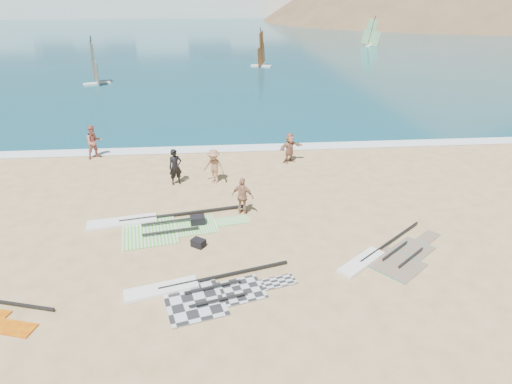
{
  "coord_description": "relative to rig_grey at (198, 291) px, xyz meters",
  "views": [
    {
      "loc": [
        -0.99,
        -12.11,
        8.62
      ],
      "look_at": [
        0.41,
        4.0,
        1.0
      ],
      "focal_mm": 30.0,
      "sensor_mm": 36.0,
      "label": 1
    }
  ],
  "objects": [
    {
      "name": "ground",
      "position": [
        1.86,
        1.14,
        -0.05
      ],
      "size": [
        300.0,
        300.0,
        0.0
      ],
      "primitive_type": "plane",
      "color": "tan",
      "rests_on": "ground"
    },
    {
      "name": "gear_bag_near",
      "position": [
        -0.17,
        4.37,
        0.14
      ],
      "size": [
        0.64,
        0.5,
        0.37
      ],
      "primitive_type": "cube",
      "rotation": [
        0.0,
        0.0,
        0.15
      ],
      "color": "black",
      "rests_on": "ground"
    },
    {
      "name": "windsurfer_left",
      "position": [
        -11.47,
        34.31,
        1.3
      ],
      "size": [
        2.66,
        2.89,
        4.73
      ],
      "rotation": [
        0.0,
        0.0,
        0.44
      ],
      "color": "white",
      "rests_on": "ground"
    },
    {
      "name": "windsurfer_centre",
      "position": [
        6.31,
        44.07,
        1.3
      ],
      "size": [
        2.66,
        2.93,
        4.69
      ],
      "rotation": [
        0.0,
        0.0,
        -0.39
      ],
      "color": "white",
      "rests_on": "ground"
    },
    {
      "name": "rig_orange",
      "position": [
        6.64,
        1.36,
        -0.0
      ],
      "size": [
        4.67,
        3.81,
        0.2
      ],
      "rotation": [
        0.0,
        0.0,
        0.68
      ],
      "color": "#F53705",
      "rests_on": "ground"
    },
    {
      "name": "rig_green",
      "position": [
        -1.86,
        4.44,
        0.0
      ],
      "size": [
        6.64,
        3.16,
        0.21
      ],
      "rotation": [
        0.0,
        0.0,
        0.19
      ],
      "color": "#44D028",
      "rests_on": "ground"
    },
    {
      "name": "gear_bag_far",
      "position": [
        -0.09,
        2.7,
        0.1
      ],
      "size": [
        0.6,
        0.57,
        0.3
      ],
      "primitive_type": "cube",
      "rotation": [
        0.0,
        0.0,
        -0.63
      ],
      "color": "black",
      "rests_on": "ground"
    },
    {
      "name": "sea",
      "position": [
        1.86,
        133.14,
        -0.05
      ],
      "size": [
        300.0,
        240.0,
        0.06
      ],
      "primitive_type": "cube",
      "color": "#0C4458",
      "rests_on": "ground"
    },
    {
      "name": "beachgoer_left",
      "position": [
        -6.21,
        12.61,
        0.9
      ],
      "size": [
        1.17,
        1.12,
        1.9
      ],
      "primitive_type": "imported",
      "rotation": [
        0.0,
        0.0,
        0.61
      ],
      "color": "#AE5E51",
      "rests_on": "ground"
    },
    {
      "name": "far_town",
      "position": [
        -13.87,
        151.14,
        4.44
      ],
      "size": [
        160.0,
        8.0,
        12.0
      ],
      "color": "white",
      "rests_on": "ground"
    },
    {
      "name": "rig_grey",
      "position": [
        0.0,
        0.0,
        0.0
      ],
      "size": [
        5.58,
        2.94,
        0.2
      ],
      "rotation": [
        0.0,
        0.0,
        0.26
      ],
      "color": "#28282A",
      "rests_on": "ground"
    },
    {
      "name": "headland_main",
      "position": [
        86.86,
        131.14,
        -0.05
      ],
      "size": [
        143.0,
        143.0,
        45.0
      ],
      "primitive_type": "cone",
      "color": "brown",
      "rests_on": "ground"
    },
    {
      "name": "windsurfer_right",
      "position": [
        27.2,
        64.47,
        1.35
      ],
      "size": [
        2.74,
        2.66,
        4.93
      ],
      "rotation": [
        0.0,
        0.0,
        0.96
      ],
      "color": "white",
      "rests_on": "ground"
    },
    {
      "name": "surf_line",
      "position": [
        1.86,
        13.44,
        -0.05
      ],
      "size": [
        300.0,
        1.2,
        0.04
      ],
      "primitive_type": "cube",
      "color": "white",
      "rests_on": "ground"
    },
    {
      "name": "beachgoer_right",
      "position": [
        4.64,
        11.0,
        0.79
      ],
      "size": [
        1.59,
        1.2,
        1.67
      ],
      "primitive_type": "imported",
      "rotation": [
        0.0,
        0.0,
        0.52
      ],
      "color": "#A97058",
      "rests_on": "ground"
    },
    {
      "name": "beachgoer_mid",
      "position": [
        0.5,
        8.54,
        0.81
      ],
      "size": [
        1.28,
        1.08,
        1.72
      ],
      "primitive_type": "imported",
      "rotation": [
        0.0,
        0.0,
        -0.47
      ],
      "color": "#9B6D4B",
      "rests_on": "ground"
    },
    {
      "name": "person_wetsuit",
      "position": [
        -1.36,
        8.54,
        0.84
      ],
      "size": [
        0.76,
        0.63,
        1.78
      ],
      "primitive_type": "imported",
      "rotation": [
        0.0,
        0.0,
        0.36
      ],
      "color": "black",
      "rests_on": "ground"
    },
    {
      "name": "beachgoer_back",
      "position": [
        1.71,
        5.13,
        0.77
      ],
      "size": [
        1.05,
        0.78,
        1.65
      ],
      "primitive_type": "imported",
      "rotation": [
        0.0,
        0.0,
        2.7
      ],
      "color": "#AA7557",
      "rests_on": "ground"
    }
  ]
}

